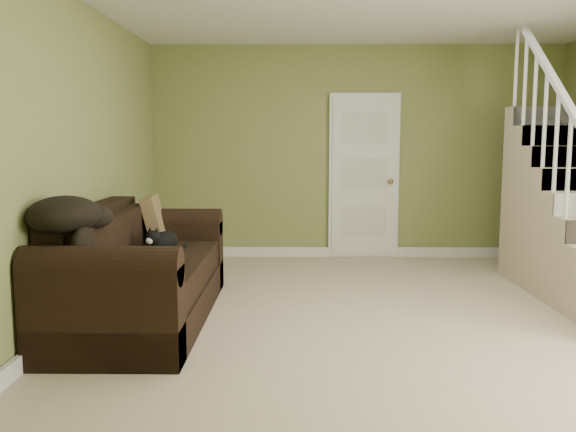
{
  "coord_description": "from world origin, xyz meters",
  "views": [
    {
      "loc": [
        -0.73,
        -4.8,
        1.47
      ],
      "look_at": [
        -0.8,
        0.31,
        0.82
      ],
      "focal_mm": 38.0,
      "sensor_mm": 36.0,
      "label": 1
    }
  ],
  "objects_px": {
    "side_table": "(143,259)",
    "banana": "(139,269)",
    "cat": "(164,242)",
    "sofa": "(137,277)"
  },
  "relations": [
    {
      "from": "side_table",
      "to": "banana",
      "type": "xyz_separation_m",
      "value": [
        0.36,
        -1.53,
        0.23
      ]
    },
    {
      "from": "cat",
      "to": "sofa",
      "type": "bearing_deg",
      "value": -95.82
    },
    {
      "from": "cat",
      "to": "banana",
      "type": "distance_m",
      "value": 0.8
    },
    {
      "from": "cat",
      "to": "banana",
      "type": "xyz_separation_m",
      "value": [
        -0.01,
        -0.8,
        -0.06
      ]
    },
    {
      "from": "side_table",
      "to": "banana",
      "type": "height_order",
      "value": "side_table"
    },
    {
      "from": "sofa",
      "to": "banana",
      "type": "relative_size",
      "value": 11.59
    },
    {
      "from": "sofa",
      "to": "side_table",
      "type": "relative_size",
      "value": 2.9
    },
    {
      "from": "side_table",
      "to": "cat",
      "type": "xyz_separation_m",
      "value": [
        0.37,
        -0.73,
        0.3
      ]
    },
    {
      "from": "sofa",
      "to": "side_table",
      "type": "xyz_separation_m",
      "value": [
        -0.22,
        1.04,
        -0.05
      ]
    },
    {
      "from": "banana",
      "to": "side_table",
      "type": "bearing_deg",
      "value": 70.96
    }
  ]
}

